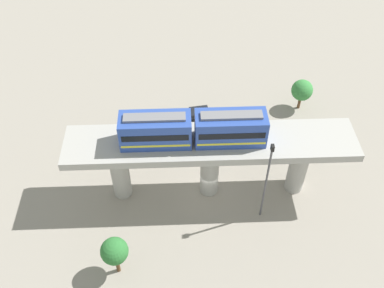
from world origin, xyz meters
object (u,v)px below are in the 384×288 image
parked_car_blue (242,142)px  tree_near_viaduct (302,90)px  train (193,129)px  signal_post (267,179)px  tree_mid_lot (114,251)px  parked_car_black (200,116)px

parked_car_blue → tree_near_viaduct: size_ratio=1.02×
train → tree_near_viaduct: 20.06m
parked_car_blue → signal_post: bearing=-177.4°
tree_near_viaduct → tree_mid_lot: 30.58m
train → tree_near_viaduct: train is taller
parked_car_black → tree_mid_lot: (-19.95, 8.53, 2.58)m
tree_near_viaduct → tree_mid_lot: size_ratio=0.91×
parked_car_black → train: bearing=164.6°
train → tree_mid_lot: (-9.09, 7.21, -5.74)m
train → parked_car_blue: size_ratio=3.18×
train → tree_mid_lot: 12.94m
tree_near_viaduct → parked_car_black: bearing=99.0°
parked_car_black → signal_post: signal_post is taller
parked_car_blue → signal_post: size_ratio=0.42×
parked_car_black → tree_mid_lot: tree_mid_lot is taller
parked_car_black → signal_post: size_ratio=0.44×
parked_car_black → signal_post: (-14.26, -5.39, 4.84)m
train → tree_near_viaduct: (12.88, -14.05, -6.24)m
tree_mid_lot → tree_near_viaduct: bearing=-44.1°
tree_near_viaduct → signal_post: (-16.28, 7.33, 2.77)m
train → tree_near_viaduct: size_ratio=3.25×
tree_near_viaduct → signal_post: bearing=155.8°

